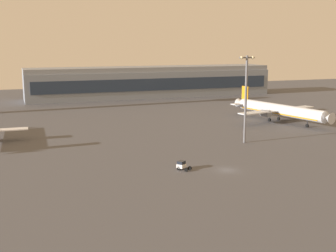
{
  "coord_description": "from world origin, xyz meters",
  "views": [
    {
      "loc": [
        -45.72,
        -86.58,
        28.53
      ],
      "look_at": [
        -1.31,
        36.17,
        4.0
      ],
      "focal_mm": 46.91,
      "sensor_mm": 36.0,
      "label": 1
    }
  ],
  "objects": [
    {
      "name": "airplane_near_gate",
      "position": [
        47.44,
        50.32,
        4.43
      ],
      "size": [
        35.5,
        45.3,
        11.73
      ],
      "rotation": [
        0.0,
        0.0,
        3.36
      ],
      "color": "silver",
      "rests_on": "ground"
    },
    {
      "name": "apron_light_east",
      "position": [
        18.06,
        23.84,
        14.47
      ],
      "size": [
        4.8,
        0.9,
        25.27
      ],
      "color": "slate",
      "rests_on": "ground"
    },
    {
      "name": "terminal_building",
      "position": [
        26.99,
        141.02,
        8.09
      ],
      "size": [
        132.73,
        22.4,
        16.4
      ],
      "color": "gray",
      "rests_on": "ground"
    },
    {
      "name": "pushback_tug",
      "position": [
        -9.6,
        3.89,
        1.07
      ],
      "size": [
        3.27,
        3.54,
        2.05
      ],
      "rotation": [
        0.0,
        0.0,
        0.63
      ],
      "color": "white",
      "rests_on": "ground"
    },
    {
      "name": "ground_plane",
      "position": [
        0.0,
        0.0,
        0.0
      ],
      "size": [
        416.0,
        416.0,
        0.0
      ],
      "primitive_type": "plane",
      "color": "#4C4C51"
    }
  ]
}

